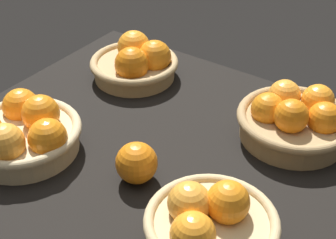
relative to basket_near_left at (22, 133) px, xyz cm
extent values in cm
cube|color=black|center=(20.57, 17.18, -5.94)|extent=(84.00, 72.00, 3.00)
cylinder|color=#D3BC8C|center=(-0.08, 0.21, -2.05)|extent=(21.42, 21.42, 4.79)
torus|color=#D3BC8C|center=(-0.08, 0.21, 0.35)|extent=(23.31, 23.31, 1.89)
sphere|color=orange|center=(1.22, 4.31, 2.63)|extent=(7.63, 7.63, 7.63)
sphere|color=orange|center=(-5.53, 4.95, 1.37)|extent=(7.63, 7.63, 7.63)
sphere|color=#F49E33|center=(2.16, -5.71, 2.00)|extent=(7.63, 7.63, 7.63)
sphere|color=orange|center=(6.99, 0.43, 1.50)|extent=(7.63, 7.63, 7.63)
cylinder|color=tan|center=(42.86, 0.90, -2.10)|extent=(20.09, 20.09, 4.68)
torus|color=tan|center=(42.86, 0.90, 0.23)|extent=(21.82, 21.82, 1.74)
sphere|color=orange|center=(43.93, 3.89, 2.61)|extent=(7.15, 7.15, 7.15)
sphere|color=orange|center=(42.54, -4.20, 1.61)|extent=(7.15, 7.15, 7.15)
sphere|color=#F49E33|center=(38.80, 0.57, 2.20)|extent=(7.15, 7.15, 7.15)
cylinder|color=tan|center=(0.04, 35.71, -2.43)|extent=(19.76, 19.76, 4.02)
torus|color=tan|center=(0.04, 35.71, -0.42)|extent=(21.68, 21.68, 1.92)
sphere|color=orange|center=(-2.34, 38.79, 1.83)|extent=(8.21, 8.21, 8.21)
sphere|color=orange|center=(2.16, 32.21, 1.38)|extent=(8.21, 8.21, 8.21)
sphere|color=orange|center=(4.36, 38.33, 1.30)|extent=(8.21, 8.21, 8.21)
cylinder|color=tan|center=(42.22, 34.94, -1.99)|extent=(21.75, 21.75, 4.90)
torus|color=tan|center=(42.22, 34.94, 0.46)|extent=(23.68, 23.68, 1.93)
sphere|color=orange|center=(42.56, 31.54, 2.91)|extent=(6.92, 6.92, 6.92)
sphere|color=orange|center=(47.90, 35.75, 1.97)|extent=(6.92, 6.92, 6.92)
sphere|color=#F49E33|center=(37.80, 39.20, 1.93)|extent=(6.92, 6.92, 6.92)
sphere|color=orange|center=(44.40, 41.12, 2.11)|extent=(6.92, 6.92, 6.92)
sphere|color=orange|center=(37.13, 32.52, 1.91)|extent=(6.92, 6.92, 6.92)
sphere|color=orange|center=(23.76, 6.09, -0.50)|extent=(7.88, 7.88, 7.88)
camera|label=1|loc=(69.39, -49.23, 59.71)|focal=54.29mm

